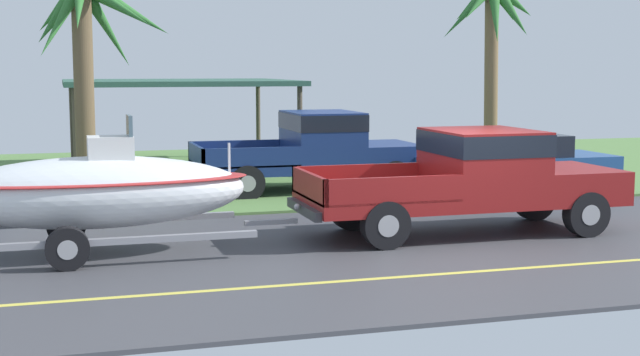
{
  "coord_description": "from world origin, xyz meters",
  "views": [
    {
      "loc": [
        -6.31,
        -13.18,
        2.95
      ],
      "look_at": [
        -2.0,
        1.36,
        1.04
      ],
      "focal_mm": 49.54,
      "sensor_mm": 36.0,
      "label": 1
    }
  ],
  "objects": [
    {
      "name": "ground",
      "position": [
        0.0,
        8.38,
        -0.01
      ],
      "size": [
        36.0,
        22.0,
        0.11
      ],
      "color": "#424247"
    },
    {
      "name": "palm_tree_near_right",
      "position": [
        5.13,
        8.85,
        4.15
      ],
      "size": [
        2.87,
        3.19,
        5.48
      ],
      "color": "brown",
      "rests_on": "ground"
    },
    {
      "name": "palm_tree_near_left",
      "position": [
        -5.66,
        6.81,
        3.71
      ],
      "size": [
        3.09,
        2.86,
        5.1
      ],
      "color": "brown",
      "rests_on": "ground"
    },
    {
      "name": "carport_awning",
      "position": [
        -3.0,
        12.36,
        2.47
      ],
      "size": [
        6.35,
        5.68,
        2.59
      ],
      "color": "#4C4238",
      "rests_on": "ground"
    },
    {
      "name": "parked_sedan_near",
      "position": [
        3.92,
        5.39,
        0.67
      ],
      "size": [
        4.71,
        1.91,
        1.38
      ],
      "color": "#234C89",
      "rests_on": "ground"
    },
    {
      "name": "boat_on_trailer",
      "position": [
        -5.81,
        0.99,
        1.01
      ],
      "size": [
        5.92,
        2.22,
        2.2
      ],
      "color": "gray",
      "rests_on": "ground"
    },
    {
      "name": "pickup_truck_towing",
      "position": [
        0.89,
        0.99,
        1.03
      ],
      "size": [
        5.94,
        2.07,
        1.85
      ],
      "color": "maroon",
      "rests_on": "ground"
    },
    {
      "name": "parked_pickup_background",
      "position": [
        -0.36,
        6.82,
        1.06
      ],
      "size": [
        5.56,
        2.16,
        1.91
      ],
      "color": "navy",
      "rests_on": "ground"
    }
  ]
}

